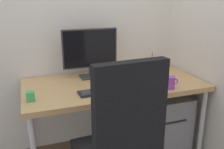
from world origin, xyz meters
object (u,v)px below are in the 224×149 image
object	(u,v)px
mouse	(139,84)
desk_clamp_accessory	(30,96)
keyboard	(103,91)
monitor	(90,51)
coffee_mug	(170,83)
office_chair	(120,145)
pen_holder	(153,65)
notebook	(157,77)
filing_cabinet	(159,120)

from	to	relation	value
mouse	desk_clamp_accessory	distance (m)	0.87
keyboard	mouse	bearing A→B (deg)	4.14
monitor	coffee_mug	bearing A→B (deg)	-44.19
office_chair	keyboard	bearing A→B (deg)	84.55
pen_holder	desk_clamp_accessory	size ratio (longest dim) A/B	2.52
mouse	pen_holder	world-z (taller)	pen_holder
monitor	coffee_mug	world-z (taller)	monitor
office_chair	keyboard	world-z (taller)	office_chair
pen_holder	notebook	distance (m)	0.27
keyboard	mouse	world-z (taller)	mouse
filing_cabinet	mouse	distance (m)	0.60
mouse	notebook	xyz separation A→B (m)	(0.25, 0.14, -0.01)
filing_cabinet	keyboard	bearing A→B (deg)	-162.80
notebook	coffee_mug	bearing A→B (deg)	-94.15
pen_holder	notebook	xyz separation A→B (m)	(-0.09, -0.26, -0.04)
coffee_mug	desk_clamp_accessory	world-z (taller)	coffee_mug
office_chair	keyboard	xyz separation A→B (m)	(0.05, 0.48, 0.18)
monitor	filing_cabinet	bearing A→B (deg)	-18.34
office_chair	filing_cabinet	world-z (taller)	office_chair
notebook	desk_clamp_accessory	distance (m)	1.13
pen_holder	desk_clamp_accessory	bearing A→B (deg)	-161.34
coffee_mug	keyboard	bearing A→B (deg)	169.17
monitor	notebook	bearing A→B (deg)	-23.25
notebook	desk_clamp_accessory	size ratio (longest dim) A/B	2.82
filing_cabinet	notebook	world-z (taller)	notebook
notebook	monitor	bearing A→B (deg)	160.98
coffee_mug	mouse	bearing A→B (deg)	149.63
filing_cabinet	pen_holder	bearing A→B (deg)	86.11
office_chair	notebook	world-z (taller)	office_chair
monitor	pen_holder	distance (m)	0.68
filing_cabinet	keyboard	xyz separation A→B (m)	(-0.65, -0.20, 0.46)
desk_clamp_accessory	office_chair	bearing A→B (deg)	-44.43
office_chair	desk_clamp_accessory	distance (m)	0.73
pen_holder	mouse	bearing A→B (deg)	-130.36
office_chair	notebook	xyz separation A→B (m)	(0.62, 0.64, 0.18)
monitor	coffee_mug	size ratio (longest dim) A/B	4.27
office_chair	mouse	world-z (taller)	office_chair
office_chair	monitor	distance (m)	0.98
keyboard	desk_clamp_accessory	size ratio (longest dim) A/B	5.68
coffee_mug	desk_clamp_accessory	distance (m)	1.09
filing_cabinet	desk_clamp_accessory	bearing A→B (deg)	-171.19
monitor	keyboard	world-z (taller)	monitor
keyboard	notebook	bearing A→B (deg)	16.20
office_chair	monitor	bearing A→B (deg)	86.61
monitor	notebook	xyz separation A→B (m)	(0.57, -0.24, -0.24)
monitor	desk_clamp_accessory	distance (m)	0.71
desk_clamp_accessory	pen_holder	bearing A→B (deg)	18.66
monitor	desk_clamp_accessory	world-z (taller)	monitor
monitor	keyboard	xyz separation A→B (m)	(-0.01, -0.41, -0.24)
office_chair	monitor	xyz separation A→B (m)	(0.05, 0.89, 0.42)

